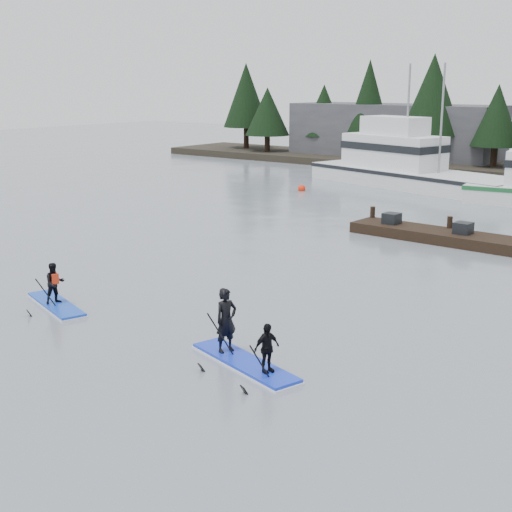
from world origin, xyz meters
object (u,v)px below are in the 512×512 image
Objects in this scene: fishing_boat_large at (408,176)px; floating_dock at (508,246)px; paddleboard_solo at (55,292)px; paddleboard_duo at (242,342)px.

fishing_boat_large reaches higher than floating_dock.
floating_dock is at bearing -37.39° from fishing_boat_large.
paddleboard_solo is at bearing -115.86° from floating_dock.
paddleboard_solo is 0.91× the size of paddleboard_duo.
paddleboard_duo is at bearing -56.81° from fishing_boat_large.
paddleboard_solo is (2.96, -31.12, -0.19)m from fishing_boat_large.
paddleboard_solo reaches higher than floating_dock.
floating_dock is at bearing 101.65° from paddleboard_duo.
floating_dock is 3.95× the size of paddleboard_duo.
fishing_boat_large is 1.12× the size of floating_dock.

